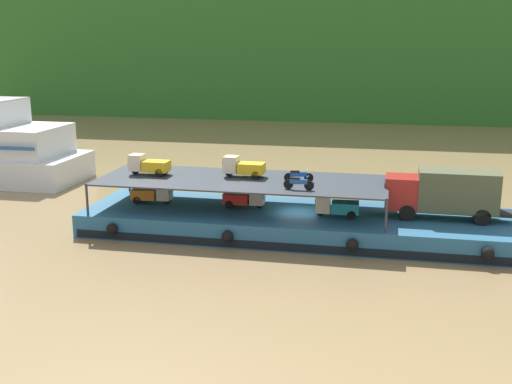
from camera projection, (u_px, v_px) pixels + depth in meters
ground_plane at (298, 234)px, 41.56m from camera, size 400.00×400.00×0.00m
cargo_barge at (298, 223)px, 41.35m from camera, size 28.18×8.33×1.50m
covered_lorry at (444, 192)px, 39.31m from camera, size 7.88×2.36×3.10m
cargo_rack at (242, 180)px, 41.51m from camera, size 18.98×6.95×2.00m
mini_truck_lower_stern at (153, 193)px, 43.33m from camera, size 2.77×1.25×1.38m
mini_truck_lower_aft at (245, 197)px, 42.17m from camera, size 2.74×1.20×1.38m
mini_truck_lower_mid at (336, 206)px, 39.97m from camera, size 2.79×1.29×1.38m
mini_truck_upper_stern at (149, 165)px, 42.78m from camera, size 2.76×1.24×1.38m
mini_truck_upper_mid at (243, 167)px, 42.08m from camera, size 2.78×1.26×1.38m
motorcycle_upper_port at (298, 183)px, 38.60m from camera, size 1.90×0.55×0.87m
motorcycle_upper_centre at (298, 176)px, 40.64m from camera, size 1.90×0.55×0.87m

